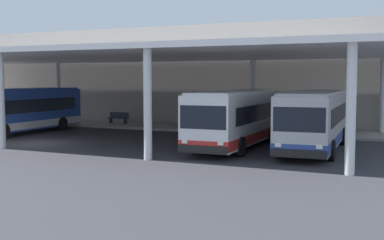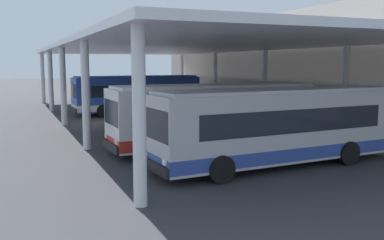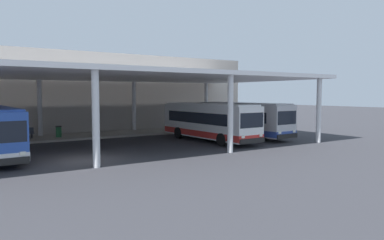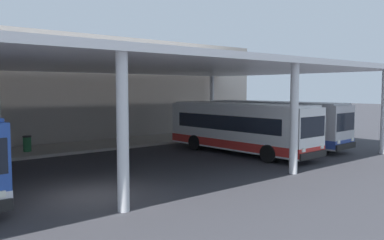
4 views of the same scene
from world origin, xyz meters
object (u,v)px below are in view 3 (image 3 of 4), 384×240
(bus_second_bay, at_px, (209,121))
(trash_bin, at_px, (59,131))
(bus_middle_bay, at_px, (242,119))
(bench_waiting, at_px, (23,133))

(bus_second_bay, relative_size, trash_bin, 10.82)
(bus_middle_bay, bearing_deg, bench_waiting, 155.81)
(bus_second_bay, height_order, trash_bin, bus_second_bay)
(bus_middle_bay, height_order, trash_bin, bus_middle_bay)
(bus_second_bay, bearing_deg, trash_bin, 142.37)
(bus_middle_bay, distance_m, bench_waiting, 19.26)
(bus_second_bay, bearing_deg, bench_waiting, 147.61)
(bus_second_bay, height_order, bus_middle_bay, same)
(bus_second_bay, distance_m, trash_bin, 13.29)
(bus_middle_bay, height_order, bench_waiting, bus_middle_bay)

